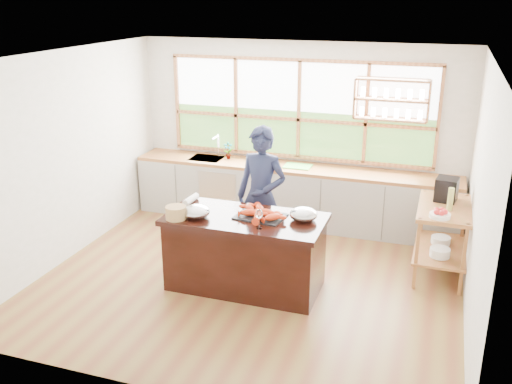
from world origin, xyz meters
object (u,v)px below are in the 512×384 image
at_px(island, 245,252).
at_px(espresso_machine, 447,189).
at_px(cook, 261,197).
at_px(wicker_basket, 176,213).

distance_m(island, espresso_machine, 2.62).
height_order(island, cook, cook).
bearing_deg(espresso_machine, cook, -155.94).
bearing_deg(island, wicker_basket, -157.46).
xyz_separation_m(cook, wicker_basket, (-0.71, -1.00, 0.07)).
height_order(cook, wicker_basket, cook).
distance_m(cook, espresso_machine, 2.31).
xyz_separation_m(espresso_machine, wicker_basket, (-2.92, -1.62, -0.07)).
bearing_deg(wicker_basket, cook, 54.81).
distance_m(cook, wicker_basket, 1.23).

